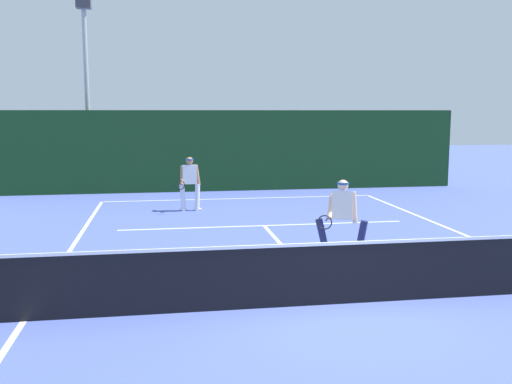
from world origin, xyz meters
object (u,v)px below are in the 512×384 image
(player_far, at_px, (190,181))
(tennis_ball, at_px, (353,216))
(light_pole, at_px, (86,74))
(player_near, at_px, (342,216))

(player_far, relative_size, tennis_ball, 25.39)
(light_pole, bearing_deg, player_far, -58.15)
(player_near, xyz_separation_m, light_pole, (-6.51, 12.37, 3.59))
(player_near, distance_m, player_far, 7.04)
(tennis_ball, height_order, light_pole, light_pole)
(player_far, height_order, light_pole, light_pole)
(player_near, xyz_separation_m, tennis_ball, (1.81, 4.54, -0.89))
(player_near, height_order, light_pole, light_pole)
(player_near, distance_m, tennis_ball, 4.96)
(tennis_ball, bearing_deg, player_near, -111.78)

